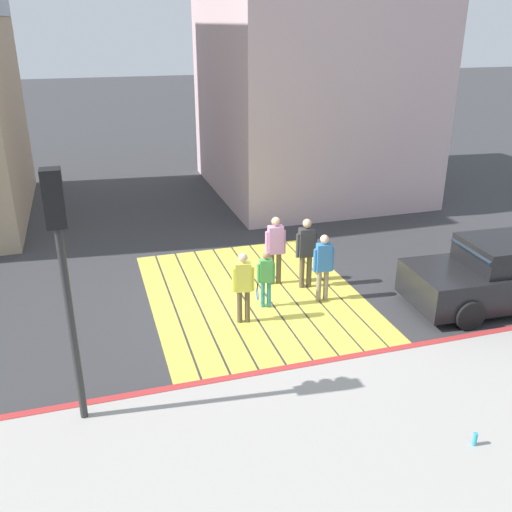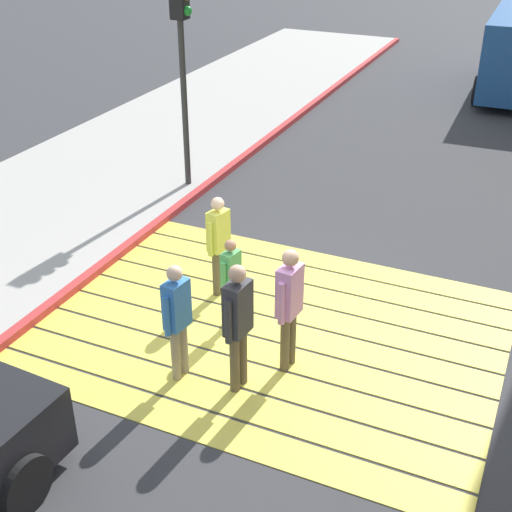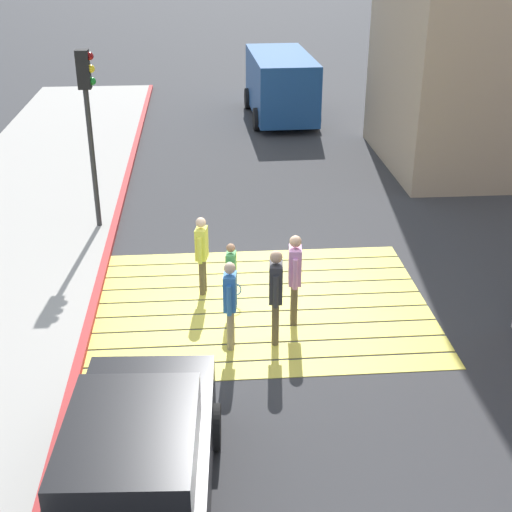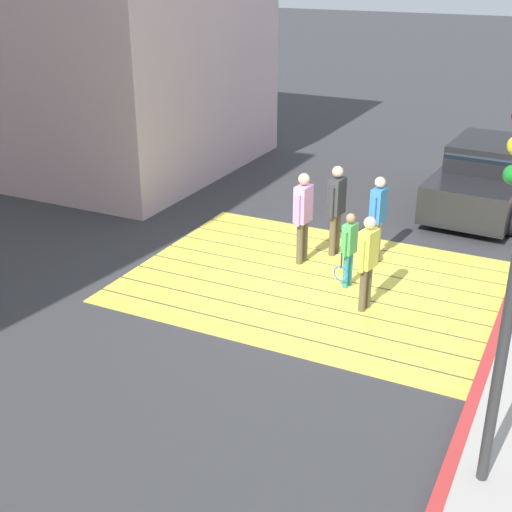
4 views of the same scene
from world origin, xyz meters
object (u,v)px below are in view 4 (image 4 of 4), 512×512
object	(u,v)px
pedestrian_child_with_racket	(349,246)
car_parked_near_curb	(485,178)
pedestrian_teen_behind	(336,204)
pedestrian_adult_trailing	(303,212)
pedestrian_adult_lead	(368,257)
pedestrian_adult_side	(378,212)

from	to	relation	value
pedestrian_child_with_racket	car_parked_near_curb	bearing A→B (deg)	-105.05
car_parked_near_curb	pedestrian_teen_behind	world-z (taller)	pedestrian_teen_behind
pedestrian_adult_trailing	pedestrian_child_with_racket	world-z (taller)	pedestrian_adult_trailing
pedestrian_teen_behind	car_parked_near_curb	bearing A→B (deg)	-118.02
car_parked_near_curb	pedestrian_teen_behind	size ratio (longest dim) A/B	2.47
pedestrian_adult_trailing	pedestrian_child_with_racket	xyz separation A→B (m)	(-1.12, 0.61, -0.25)
pedestrian_adult_lead	car_parked_near_curb	bearing A→B (deg)	-98.32
pedestrian_adult_lead	pedestrian_adult_side	bearing A→B (deg)	-77.24
pedestrian_adult_trailing	pedestrian_adult_side	distance (m)	1.42
pedestrian_adult_lead	pedestrian_teen_behind	distance (m)	2.30
pedestrian_adult_trailing	pedestrian_teen_behind	world-z (taller)	pedestrian_teen_behind
pedestrian_adult_trailing	pedestrian_teen_behind	xyz separation A→B (m)	(-0.41, -0.64, 0.01)
pedestrian_adult_lead	pedestrian_adult_side	world-z (taller)	pedestrian_adult_side
car_parked_near_curb	pedestrian_child_with_racket	world-z (taller)	car_parked_near_curb
pedestrian_adult_trailing	pedestrian_child_with_racket	distance (m)	1.30
pedestrian_adult_lead	pedestrian_adult_trailing	xyz separation A→B (m)	(1.66, -1.29, 0.08)
pedestrian_adult_lead	pedestrian_child_with_racket	bearing A→B (deg)	-51.23
pedestrian_adult_trailing	pedestrian_child_with_racket	size ratio (longest dim) A/B	1.28
car_parked_near_curb	pedestrian_adult_side	bearing A→B (deg)	71.05
pedestrian_adult_side	pedestrian_teen_behind	distance (m)	0.80
pedestrian_teen_behind	pedestrian_child_with_racket	bearing A→B (deg)	119.40
pedestrian_adult_lead	pedestrian_adult_side	distance (m)	2.10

